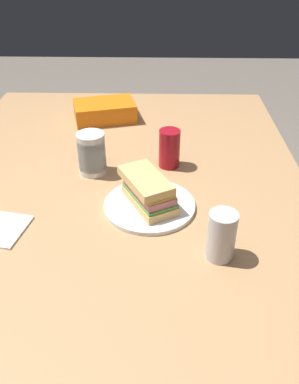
{
  "coord_description": "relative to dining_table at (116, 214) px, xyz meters",
  "views": [
    {
      "loc": [
        -0.96,
        -0.12,
        1.39
      ],
      "look_at": [
        -0.07,
        -0.1,
        0.78
      ],
      "focal_mm": 37.68,
      "sensor_mm": 36.0,
      "label": 1
    }
  ],
  "objects": [
    {
      "name": "plastic_cup_stack",
      "position": [
        0.11,
        0.08,
        0.14
      ],
      "size": [
        0.08,
        0.08,
        0.13
      ],
      "color": "silver",
      "rests_on": "dining_table"
    },
    {
      "name": "soda_can_red",
      "position": [
        0.16,
        -0.16,
        0.14
      ],
      "size": [
        0.07,
        0.07,
        0.12
      ],
      "primitive_type": "cylinder",
      "color": "maroon",
      "rests_on": "dining_table"
    },
    {
      "name": "sandwich",
      "position": [
        -0.07,
        -0.1,
        0.13
      ],
      "size": [
        0.2,
        0.17,
        0.08
      ],
      "color": "#DBB26B",
      "rests_on": "paper_plate"
    },
    {
      "name": "chip_bag",
      "position": [
        0.51,
        0.09,
        0.11
      ],
      "size": [
        0.2,
        0.26,
        0.07
      ],
      "primitive_type": "cube",
      "rotation": [
        0.0,
        0.0,
        1.83
      ],
      "color": "orange",
      "rests_on": "dining_table"
    },
    {
      "name": "soda_can_silver",
      "position": [
        -0.26,
        -0.27,
        0.14
      ],
      "size": [
        0.07,
        0.07,
        0.12
      ],
      "primitive_type": "cylinder",
      "color": "silver",
      "rests_on": "dining_table"
    },
    {
      "name": "paper_plate",
      "position": [
        -0.07,
        -0.1,
        0.08
      ],
      "size": [
        0.25,
        0.25,
        0.01
      ],
      "primitive_type": "cylinder",
      "color": "white",
      "rests_on": "dining_table"
    },
    {
      "name": "ground_plane",
      "position": [
        0.0,
        0.0,
        -0.66
      ],
      "size": [
        8.0,
        8.0,
        0.0
      ],
      "primitive_type": "plane",
      "color": "#70665B"
    },
    {
      "name": "dining_table",
      "position": [
        0.0,
        0.0,
        0.0
      ],
      "size": [
        1.6,
        1.14,
        0.73
      ],
      "color": "tan",
      "rests_on": "ground_plane"
    }
  ]
}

